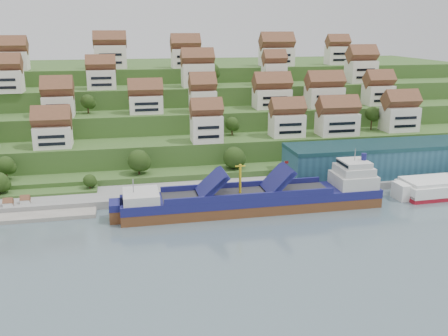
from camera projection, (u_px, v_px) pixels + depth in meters
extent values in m
plane|color=slate|center=(231.00, 211.00, 134.03)|extent=(300.00, 300.00, 0.00)
cube|color=gray|center=(285.00, 185.00, 151.76)|extent=(180.00, 14.00, 2.20)
cube|color=gray|center=(11.00, 209.00, 133.79)|extent=(45.00, 20.00, 1.00)
cube|color=#2D4C1E|center=(188.00, 136.00, 214.40)|extent=(260.00, 128.00, 4.00)
cube|color=#2D4C1E|center=(186.00, 126.00, 218.14)|extent=(260.00, 118.00, 11.00)
cube|color=#2D4C1E|center=(183.00, 115.00, 224.71)|extent=(260.00, 102.00, 18.00)
cube|color=#2D4C1E|center=(181.00, 105.00, 231.27)|extent=(260.00, 86.00, 25.00)
cube|color=#2D4C1E|center=(179.00, 96.00, 238.91)|extent=(260.00, 68.00, 31.00)
cube|color=white|center=(53.00, 136.00, 156.78)|extent=(11.29, 8.57, 6.72)
cube|color=white|center=(207.00, 129.00, 163.61)|extent=(9.95, 7.62, 8.79)
cube|color=white|center=(287.00, 125.00, 171.91)|extent=(11.24, 7.73, 7.73)
cube|color=white|center=(337.00, 124.00, 174.34)|extent=(13.61, 8.26, 7.63)
cube|color=white|center=(399.00, 119.00, 180.97)|extent=(12.08, 8.31, 8.72)
cube|color=white|center=(59.00, 106.00, 169.94)|extent=(10.10, 8.98, 7.01)
cube|color=white|center=(146.00, 104.00, 176.36)|extent=(11.57, 7.90, 6.26)
cube|color=white|center=(203.00, 101.00, 178.25)|extent=(8.93, 8.56, 7.71)
cube|color=white|center=(272.00, 99.00, 186.73)|extent=(13.35, 8.36, 7.17)
cube|color=white|center=(324.00, 97.00, 188.61)|extent=(13.45, 8.18, 7.62)
cube|color=white|center=(378.00, 95.00, 194.92)|extent=(10.57, 8.04, 7.52)
cube|color=white|center=(6.00, 81.00, 176.06)|extent=(11.30, 7.86, 7.86)
cube|color=white|center=(102.00, 79.00, 185.91)|extent=(10.42, 7.30, 7.14)
cube|color=white|center=(198.00, 75.00, 192.83)|extent=(12.04, 7.79, 8.90)
cube|color=white|center=(274.00, 74.00, 197.90)|extent=(8.72, 7.14, 8.57)
cube|color=white|center=(361.00, 72.00, 207.13)|extent=(11.34, 8.47, 9.03)
cube|color=white|center=(13.00, 61.00, 195.53)|extent=(11.07, 8.03, 7.16)
cube|color=white|center=(111.00, 57.00, 202.65)|extent=(12.64, 7.51, 9.28)
cube|color=white|center=(186.00, 58.00, 207.10)|extent=(11.64, 8.15, 7.64)
cube|color=white|center=(276.00, 57.00, 216.54)|extent=(13.98, 8.73, 7.69)
cube|color=white|center=(337.00, 55.00, 223.82)|extent=(9.66, 7.05, 7.95)
ellipsoid|color=#284316|center=(5.00, 165.00, 145.84)|extent=(5.27, 5.27, 5.27)
ellipsoid|color=#284316|center=(234.00, 158.00, 157.78)|extent=(6.87, 6.87, 6.87)
ellipsoid|color=#284316|center=(139.00, 161.00, 151.93)|extent=(6.70, 6.70, 6.70)
ellipsoid|color=#284316|center=(354.00, 119.00, 181.19)|extent=(4.59, 4.59, 4.59)
ellipsoid|color=#284316|center=(372.00, 113.00, 182.16)|extent=(5.15, 5.15, 5.15)
ellipsoid|color=#284316|center=(232.00, 124.00, 172.91)|extent=(4.77, 4.77, 4.77)
ellipsoid|color=#284316|center=(309.00, 91.00, 192.51)|extent=(4.77, 4.77, 4.77)
ellipsoid|color=#284316|center=(55.00, 102.00, 173.95)|extent=(5.61, 5.61, 5.61)
ellipsoid|color=#284316|center=(88.00, 101.00, 174.81)|extent=(4.88, 4.88, 4.88)
ellipsoid|color=#284316|center=(212.00, 70.00, 196.07)|extent=(5.81, 5.81, 5.81)
ellipsoid|color=#284316|center=(270.00, 72.00, 203.85)|extent=(5.39, 5.39, 5.39)
ellipsoid|color=#284316|center=(282.00, 75.00, 203.16)|extent=(5.20, 5.20, 5.20)
ellipsoid|color=#284316|center=(90.00, 181.00, 143.14)|extent=(3.71, 3.71, 3.71)
cube|color=#265469|center=(379.00, 159.00, 158.25)|extent=(60.00, 15.00, 10.00)
cylinder|color=gray|center=(284.00, 174.00, 145.26)|extent=(0.16, 0.16, 8.00)
cube|color=maroon|center=(286.00, 162.00, 144.39)|extent=(1.20, 0.05, 0.80)
cube|color=white|center=(9.00, 206.00, 131.47)|extent=(2.40, 2.20, 2.20)
cube|color=white|center=(26.00, 203.00, 133.67)|extent=(2.40, 2.20, 2.20)
cube|color=brown|center=(253.00, 207.00, 134.27)|extent=(70.00, 10.77, 4.49)
cube|color=navy|center=(253.00, 197.00, 133.48)|extent=(70.00, 10.88, 2.33)
cube|color=beige|center=(141.00, 196.00, 127.05)|extent=(8.97, 10.23, 2.33)
cube|color=#262628|center=(247.00, 193.00, 132.81)|extent=(44.87, 9.15, 0.27)
cube|color=navy|center=(210.00, 184.00, 130.03)|extent=(6.72, 9.91, 6.20)
cube|color=navy|center=(276.00, 180.00, 133.55)|extent=(6.39, 9.91, 6.56)
cylinder|color=yellow|center=(240.00, 179.00, 131.37)|extent=(0.63, 0.63, 8.08)
cube|color=beige|center=(353.00, 180.00, 138.33)|extent=(10.77, 10.23, 3.59)
cube|color=beige|center=(354.00, 170.00, 137.54)|extent=(8.97, 9.15, 2.24)
cube|color=beige|center=(354.00, 163.00, 137.02)|extent=(7.18, 8.08, 1.62)
cylinder|color=navy|center=(364.00, 157.00, 137.07)|extent=(1.44, 1.44, 1.97)
cube|color=maroon|center=(448.00, 193.00, 146.54)|extent=(29.62, 11.70, 2.54)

